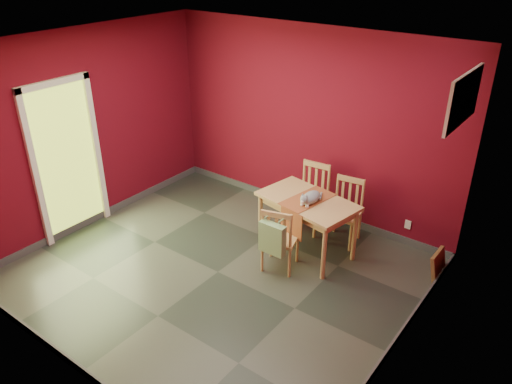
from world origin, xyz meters
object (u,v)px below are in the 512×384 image
Objects in this scene: chair_near at (279,238)px; picture_frame at (438,266)px; tote_bag at (272,238)px; dining_table at (307,206)px; chair_far_left at (311,196)px; chair_far_right at (345,210)px; cat at (311,195)px.

chair_near reaches higher than picture_frame.
tote_bag is (0.04, -0.21, 0.11)m from chair_near.
dining_table is at bearing 83.83° from chair_near.
chair_near is at bearing -149.32° from picture_frame.
dining_table is 0.74m from tote_bag.
chair_far_right is at bearing -2.95° from chair_far_left.
chair_near reaches higher than tote_bag.
chair_far_right is at bearing 73.09° from chair_near.
chair_near is 1.92m from picture_frame.
cat is (-0.20, -0.57, 0.40)m from chair_far_right.
cat is at bearing -59.93° from chair_far_left.
chair_near is 2.31× the size of cat.
chair_far_left is 2.50× the size of cat.
chair_near is (0.22, -1.09, -0.04)m from chair_far_left.
chair_far_left is 1.33m from tote_bag.
chair_far_right reaches higher than dining_table.
chair_far_left is 1.06× the size of chair_far_right.
tote_bag is at bearing -79.42° from chair_near.
picture_frame is (1.60, 1.18, -0.37)m from tote_bag.
chair_far_left is 2.05× the size of tote_bag.
tote_bag is at bearing -95.53° from cat.
dining_table is 3.67× the size of picture_frame.
chair_far_right is 0.73m from cat.
chair_far_right is at bearing 72.70° from cat.
cat is (0.09, 0.70, 0.30)m from tote_bag.
picture_frame is at bearing 30.68° from chair_near.
tote_bag is at bearing -78.66° from chair_far_left.
chair_far_right is 1.31m from tote_bag.
chair_far_left reaches higher than chair_far_right.
cat is 1.04× the size of picture_frame.
dining_table is at bearing -116.46° from chair_far_right.
chair_far_left is 1.89m from picture_frame.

